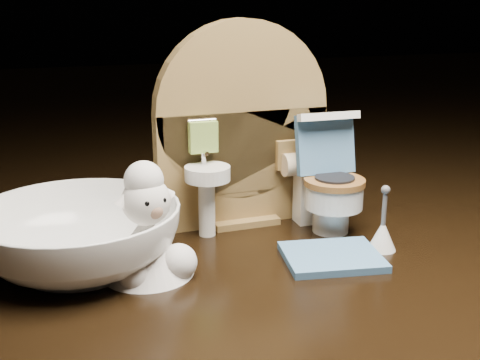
# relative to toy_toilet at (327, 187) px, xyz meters

# --- Properties ---
(backdrop_panel) EXTENTS (0.13, 0.05, 0.15)m
(backdrop_panel) POSITION_rel_toy_toilet_xyz_m (-0.06, 0.03, 0.03)
(backdrop_panel) COLOR olive
(backdrop_panel) RESTS_ON ground
(toy_toilet) EXTENTS (0.05, 0.06, 0.09)m
(toy_toilet) POSITION_rel_toy_toilet_xyz_m (0.00, 0.00, 0.00)
(toy_toilet) COLOR white
(toy_toilet) RESTS_ON ground
(bath_mat) EXTENTS (0.07, 0.06, 0.00)m
(bath_mat) POSITION_rel_toy_toilet_xyz_m (-0.02, -0.05, -0.03)
(bath_mat) COLOR teal
(bath_mat) RESTS_ON ground
(toilet_brush) EXTENTS (0.02, 0.02, 0.05)m
(toilet_brush) POSITION_rel_toy_toilet_xyz_m (0.02, -0.05, -0.02)
(toilet_brush) COLOR white
(toilet_brush) RESTS_ON ground
(plush_lamb) EXTENTS (0.06, 0.06, 0.07)m
(plush_lamb) POSITION_rel_toy_toilet_xyz_m (-0.14, -0.03, -0.01)
(plush_lamb) COLOR silver
(plush_lamb) RESTS_ON ground
(ceramic_bowl) EXTENTS (0.13, 0.13, 0.04)m
(ceramic_bowl) POSITION_rel_toy_toilet_xyz_m (-0.18, -0.01, -0.01)
(ceramic_bowl) COLOR white
(ceramic_bowl) RESTS_ON ground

